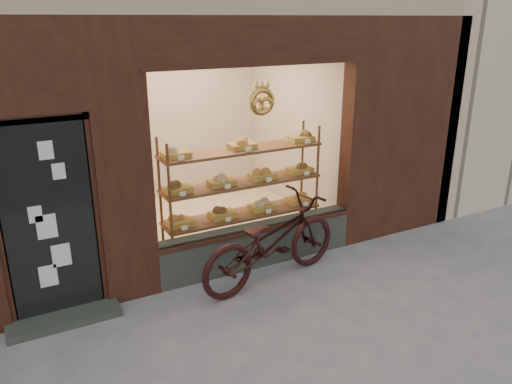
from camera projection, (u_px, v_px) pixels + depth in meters
ground at (323, 368)px, 4.63m from camera, size 90.00×90.00×0.00m
display_shelf at (242, 194)px, 6.67m from camera, size 2.20×0.45×1.70m
bicycle at (272, 241)px, 6.01m from camera, size 2.10×1.05×1.05m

